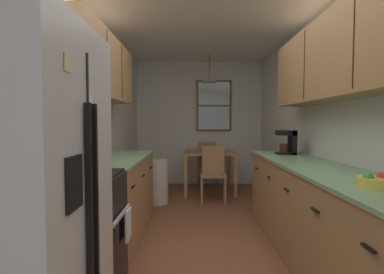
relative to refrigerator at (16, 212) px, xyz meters
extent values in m
plane|color=brown|center=(0.96, 2.16, -0.87)|extent=(12.00, 12.00, 0.00)
cube|color=silver|center=(-0.39, 2.16, 0.40)|extent=(0.10, 9.00, 2.55)
cube|color=silver|center=(2.31, 2.16, 0.40)|extent=(0.10, 9.00, 2.55)
cube|color=silver|center=(0.96, 4.81, 0.40)|extent=(4.40, 0.10, 2.55)
cube|color=white|center=(0.96, 2.16, 1.72)|extent=(4.40, 9.00, 0.08)
cube|color=silver|center=(0.00, 0.00, 0.00)|extent=(0.67, 0.79, 1.75)
cube|color=black|center=(0.34, 0.00, -0.05)|extent=(0.01, 0.01, 1.57)
cube|color=black|center=(0.35, -0.04, -0.05)|extent=(0.02, 0.02, 1.12)
cube|color=black|center=(0.35, 0.04, -0.05)|extent=(0.02, 0.02, 1.12)
cube|color=black|center=(0.34, -0.17, 0.17)|extent=(0.01, 0.15, 0.22)
cube|color=beige|center=(0.34, -0.21, 0.65)|extent=(0.01, 0.05, 0.07)
cube|color=white|center=(0.34, 0.03, 0.52)|extent=(0.01, 0.04, 0.05)
cube|color=black|center=(-0.03, 0.73, -0.42)|extent=(0.62, 0.62, 0.90)
cube|color=black|center=(0.29, 0.73, -0.45)|extent=(0.01, 0.44, 0.30)
cube|color=silver|center=(0.31, 0.73, -0.24)|extent=(0.02, 0.50, 0.02)
cube|color=black|center=(-0.03, 0.73, 0.04)|extent=(0.59, 0.59, 0.02)
cube|color=black|center=(-0.31, 0.73, 0.13)|extent=(0.06, 0.62, 0.20)
cylinder|color=#2D2D2D|center=(-0.17, 0.59, 0.05)|extent=(0.15, 0.15, 0.01)
cylinder|color=#2D2D2D|center=(-0.17, 0.87, 0.05)|extent=(0.15, 0.15, 0.01)
cylinder|color=#2D2D2D|center=(0.11, 0.59, 0.05)|extent=(0.15, 0.15, 0.01)
cylinder|color=#2D2D2D|center=(0.11, 0.87, 0.05)|extent=(0.15, 0.15, 0.01)
cube|color=silver|center=(-0.15, 0.73, 0.81)|extent=(0.38, 0.61, 0.32)
cube|color=black|center=(0.05, 0.67, 0.81)|extent=(0.01, 0.36, 0.20)
cube|color=#2D2D33|center=(0.05, 0.94, 0.81)|extent=(0.01, 0.12, 0.20)
cube|color=#A87A4C|center=(-0.04, 1.90, -0.44)|extent=(0.60, 1.70, 0.87)
cube|color=#7AA87A|center=(-0.04, 1.90, 0.01)|extent=(0.63, 1.72, 0.03)
cube|color=black|center=(0.27, 1.33, -0.17)|extent=(0.02, 0.10, 0.01)
cube|color=black|center=(0.27, 1.90, -0.17)|extent=(0.02, 0.10, 0.01)
cube|color=black|center=(0.27, 2.47, -0.17)|extent=(0.02, 0.10, 0.01)
cube|color=#A87A4C|center=(-0.18, 1.85, 1.02)|extent=(0.32, 1.80, 0.68)
cube|color=#2D2319|center=(-0.01, 1.55, 1.02)|extent=(0.01, 0.01, 0.62)
cube|color=#2D2319|center=(-0.01, 2.15, 1.02)|extent=(0.01, 0.01, 0.62)
cube|color=#A87A4C|center=(1.96, 1.21, -0.44)|extent=(0.60, 3.00, 0.87)
cube|color=#7AA87A|center=(1.96, 1.21, 0.01)|extent=(0.63, 3.02, 0.03)
cube|color=black|center=(1.65, 0.01, -0.17)|extent=(0.02, 0.10, 0.01)
cube|color=black|center=(1.65, 0.61, -0.17)|extent=(0.02, 0.10, 0.01)
cube|color=black|center=(1.65, 1.21, -0.17)|extent=(0.02, 0.10, 0.01)
cube|color=black|center=(1.65, 1.81, -0.17)|extent=(0.02, 0.10, 0.01)
cube|color=black|center=(1.65, 2.41, -0.17)|extent=(0.02, 0.10, 0.01)
cube|color=#A87A4C|center=(2.10, 1.16, 0.99)|extent=(0.32, 2.70, 0.74)
cube|color=#2D2319|center=(1.94, 0.71, 0.99)|extent=(0.01, 0.01, 0.68)
cube|color=#2D2319|center=(1.94, 1.60, 0.99)|extent=(0.01, 0.01, 0.68)
cube|color=#A87F51|center=(1.14, 4.03, -0.13)|extent=(0.91, 0.87, 0.03)
cube|color=#A87F51|center=(0.71, 3.62, -0.51)|extent=(0.06, 0.06, 0.72)
cube|color=#A87F51|center=(1.56, 3.62, -0.51)|extent=(0.06, 0.06, 0.72)
cube|color=#A87F51|center=(0.71, 4.43, -0.51)|extent=(0.06, 0.06, 0.72)
cube|color=#A87F51|center=(1.56, 4.43, -0.51)|extent=(0.06, 0.06, 0.72)
cube|color=#A87A4C|center=(1.16, 3.31, -0.42)|extent=(0.42, 0.42, 0.04)
cube|color=#A87A4C|center=(1.17, 3.49, -0.20)|extent=(0.37, 0.05, 0.45)
cylinder|color=#A87A4C|center=(1.33, 3.12, -0.66)|extent=(0.04, 0.04, 0.43)
cylinder|color=#A87A4C|center=(0.97, 3.14, -0.66)|extent=(0.04, 0.04, 0.43)
cylinder|color=#A87A4C|center=(1.35, 3.48, -0.66)|extent=(0.04, 0.04, 0.43)
cylinder|color=#A87A4C|center=(0.99, 3.50, -0.66)|extent=(0.04, 0.04, 0.43)
cube|color=#A87A4C|center=(1.14, 4.74, -0.42)|extent=(0.42, 0.42, 0.04)
cube|color=#A87A4C|center=(1.13, 4.56, -0.20)|extent=(0.37, 0.05, 0.45)
cylinder|color=#A87A4C|center=(0.97, 4.93, -0.66)|extent=(0.04, 0.04, 0.43)
cylinder|color=#A87A4C|center=(1.33, 4.91, -0.66)|extent=(0.04, 0.04, 0.43)
cylinder|color=#A87A4C|center=(0.95, 4.57, -0.66)|extent=(0.04, 0.04, 0.43)
cylinder|color=#A87A4C|center=(1.31, 4.55, -0.66)|extent=(0.04, 0.04, 0.43)
cylinder|color=black|center=(1.14, 4.03, 1.47)|extent=(0.01, 0.01, 0.42)
cone|color=beige|center=(1.14, 4.03, 1.21)|extent=(0.31, 0.31, 0.10)
sphere|color=white|center=(1.14, 4.03, 1.23)|extent=(0.06, 0.06, 0.06)
cube|color=brown|center=(1.27, 4.74, 0.77)|extent=(0.73, 0.04, 1.06)
cube|color=silver|center=(1.27, 4.73, 0.77)|extent=(0.65, 0.01, 0.98)
cube|color=brown|center=(1.27, 4.72, 0.77)|extent=(0.65, 0.02, 0.03)
cylinder|color=silver|center=(0.26, 3.27, -0.52)|extent=(0.35, 0.35, 0.70)
cylinder|color=#265999|center=(-0.04, 1.35, 0.10)|extent=(0.11, 0.11, 0.15)
cylinder|color=white|center=(-0.04, 1.35, 0.19)|extent=(0.11, 0.11, 0.02)
cube|color=white|center=(0.32, 0.89, -0.37)|extent=(0.02, 0.16, 0.24)
cube|color=black|center=(1.97, 2.24, 0.04)|extent=(0.22, 0.18, 0.02)
cube|color=black|center=(2.05, 2.24, 0.17)|extent=(0.06, 0.18, 0.29)
cube|color=black|center=(1.97, 2.24, 0.29)|extent=(0.22, 0.18, 0.06)
cylinder|color=#331E14|center=(1.95, 2.24, 0.11)|extent=(0.11, 0.11, 0.11)
cylinder|color=#E5D14C|center=(1.93, 0.40, 0.06)|extent=(0.21, 0.21, 0.06)
cylinder|color=black|center=(1.93, 0.40, 0.07)|extent=(0.17, 0.17, 0.03)
sphere|color=red|center=(1.97, 0.41, 0.09)|extent=(0.06, 0.06, 0.06)
sphere|color=green|center=(1.88, 0.40, 0.09)|extent=(0.06, 0.06, 0.06)
cylinder|color=silver|center=(1.13, 3.97, -0.09)|extent=(0.21, 0.21, 0.06)
camera|label=1|loc=(0.82, -1.34, 0.42)|focal=27.25mm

